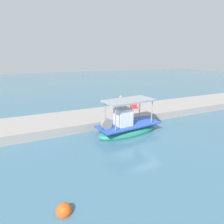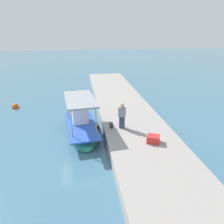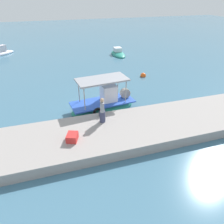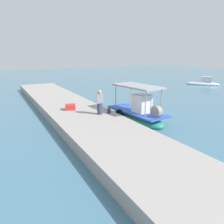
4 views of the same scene
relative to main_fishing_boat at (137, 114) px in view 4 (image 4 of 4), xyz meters
The scene contains 7 objects.
ground_plane 1.24m from the main_fishing_boat, 164.39° to the left, with size 120.00×120.00×0.00m, color #436F89.
dock_quay 3.83m from the main_fishing_boat, 106.58° to the right, with size 36.00×4.39×0.67m, color #9F9692.
main_fishing_boat is the anchor object (origin of this frame).
fisherman_near_bollard 2.94m from the main_fishing_boat, 106.70° to the right, with size 0.47×0.54×1.72m.
mooring_bollard 2.14m from the main_fishing_boat, 110.97° to the right, with size 0.24×0.24×0.36m, color #2D2D33.
cargo_crate 5.09m from the main_fishing_boat, 126.23° to the right, with size 0.74×0.59×0.42m, color red.
moored_boat_mid 22.73m from the main_fishing_boat, 117.12° to the left, with size 4.67×4.32×1.56m.
Camera 4 is at (13.43, -9.28, 4.81)m, focal length 34.30 mm.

